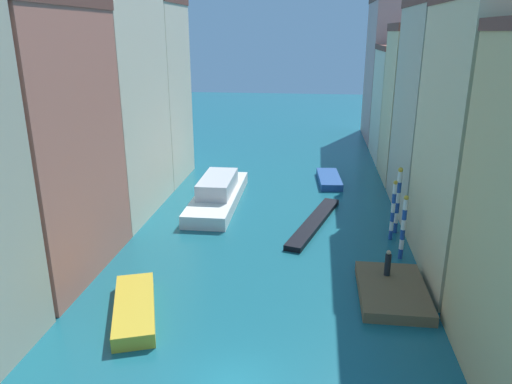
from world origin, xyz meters
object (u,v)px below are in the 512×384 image
object	(u,v)px
person_on_dock	(388,264)
motorboat_0	(135,308)
mooring_pole_0	(403,227)
gondola_black	(314,222)
mooring_pole_1	(393,210)
motorboat_1	(329,179)
vaporetto_white	(218,193)
mooring_pole_2	(398,200)
waterfront_dock	(392,291)

from	to	relation	value
person_on_dock	motorboat_0	distance (m)	14.45
mooring_pole_0	gondola_black	bearing A→B (deg)	137.43
mooring_pole_1	motorboat_0	xyz separation A→B (m)	(-14.70, -11.65, -1.87)
mooring_pole_0	motorboat_1	xyz separation A→B (m)	(-4.32, 16.46, -1.91)
vaporetto_white	mooring_pole_1	bearing A→B (deg)	-23.74
mooring_pole_2	gondola_black	size ratio (longest dim) A/B	0.47
mooring_pole_2	motorboat_0	world-z (taller)	mooring_pole_2
waterfront_dock	mooring_pole_1	bearing A→B (deg)	82.94
mooring_pole_2	gondola_black	xyz separation A→B (m)	(-5.94, 0.79, -2.36)
mooring_pole_1	motorboat_0	world-z (taller)	mooring_pole_1
mooring_pole_0	vaporetto_white	size ratio (longest dim) A/B	0.35
waterfront_dock	person_on_dock	size ratio (longest dim) A/B	3.73
waterfront_dock	mooring_pole_0	size ratio (longest dim) A/B	1.34
mooring_pole_1	motorboat_1	world-z (taller)	mooring_pole_1
person_on_dock	motorboat_1	xyz separation A→B (m)	(-2.94, 20.07, -1.01)
person_on_dock	mooring_pole_2	size ratio (longest dim) A/B	0.32
waterfront_dock	gondola_black	size ratio (longest dim) A/B	0.55
vaporetto_white	motorboat_0	world-z (taller)	vaporetto_white
mooring_pole_2	vaporetto_white	xyz separation A→B (m)	(-14.28, 4.74, -1.66)
waterfront_dock	mooring_pole_2	distance (m)	9.73
mooring_pole_1	motorboat_1	xyz separation A→B (m)	(-4.10, 13.38, -1.92)
gondola_black	waterfront_dock	bearing A→B (deg)	-66.30
mooring_pole_0	motorboat_0	world-z (taller)	mooring_pole_0
person_on_dock	mooring_pole_1	bearing A→B (deg)	80.17
gondola_black	vaporetto_white	bearing A→B (deg)	154.67
mooring_pole_0	motorboat_1	world-z (taller)	mooring_pole_0
mooring_pole_2	mooring_pole_1	bearing A→B (deg)	-110.44
mooring_pole_2	motorboat_1	world-z (taller)	mooring_pole_2
mooring_pole_1	vaporetto_white	size ratio (longest dim) A/B	0.35
vaporetto_white	motorboat_0	bearing A→B (deg)	-92.94
mooring_pole_2	vaporetto_white	world-z (taller)	mooring_pole_2
motorboat_0	gondola_black	bearing A→B (deg)	56.08
person_on_dock	motorboat_1	size ratio (longest dim) A/B	0.26
waterfront_dock	mooring_pole_2	world-z (taller)	mooring_pole_2
mooring_pole_2	mooring_pole_0	bearing A→B (deg)	-93.66
mooring_pole_1	motorboat_1	bearing A→B (deg)	107.05
person_on_dock	mooring_pole_2	xyz separation A→B (m)	(1.65, 8.02, 1.22)
waterfront_dock	vaporetto_white	size ratio (longest dim) A/B	0.47
mooring_pole_0	vaporetto_white	xyz separation A→B (m)	(-14.00, 9.15, -1.34)
waterfront_dock	motorboat_1	size ratio (longest dim) A/B	0.96
waterfront_dock	person_on_dock	xyz separation A→B (m)	(-0.17, 1.33, 1.04)
waterfront_dock	mooring_pole_0	bearing A→B (deg)	76.28
mooring_pole_0	mooring_pole_1	xyz separation A→B (m)	(-0.21, 3.08, 0.01)
gondola_black	motorboat_1	bearing A→B (deg)	83.21
mooring_pole_2	vaporetto_white	distance (m)	15.14
mooring_pole_0	gondola_black	size ratio (longest dim) A/B	0.41
waterfront_dock	motorboat_0	size ratio (longest dim) A/B	0.90
waterfront_dock	person_on_dock	world-z (taller)	person_on_dock
mooring_pole_0	mooring_pole_1	size ratio (longest dim) A/B	0.99
waterfront_dock	gondola_black	bearing A→B (deg)	113.70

